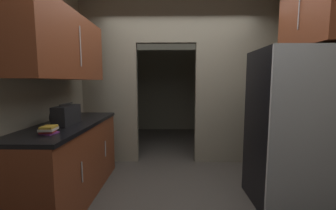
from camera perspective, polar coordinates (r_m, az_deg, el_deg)
The scene contains 9 objects.
ground at distance 2.67m, azimuth 3.74°, elevation -25.66°, with size 20.00×20.00×0.00m, color #47423D.
kitchen_partition at distance 3.65m, azimuth 3.85°, elevation 7.82°, with size 3.31×0.12×2.80m.
adjoining_room_shell at distance 5.43m, azimuth 2.26°, elevation 6.20°, with size 3.31×2.62×2.80m.
refrigerator at distance 2.77m, azimuth 30.74°, elevation -5.58°, with size 0.85×0.73×1.77m.
lower_cabinet_run at distance 2.89m, azimuth -24.91°, elevation -13.46°, with size 0.62×1.73×0.92m.
upper_cabinet_counterside at distance 2.76m, azimuth -26.25°, elevation 14.11°, with size 0.36×1.56×0.75m.
upper_cabinet_fridgeside at distance 3.05m, azimuth 35.27°, elevation 21.92°, with size 0.36×0.93×0.99m.
boombox at distance 2.66m, azimuth -25.87°, elevation -2.49°, with size 0.17×0.39×0.25m.
book_stack at distance 2.28m, azimuth -29.70°, elevation -5.87°, with size 0.15×0.17×0.08m.
Camera 1 is at (-0.12, -2.26, 1.41)m, focal length 22.43 mm.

